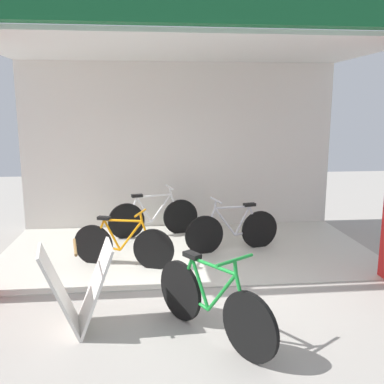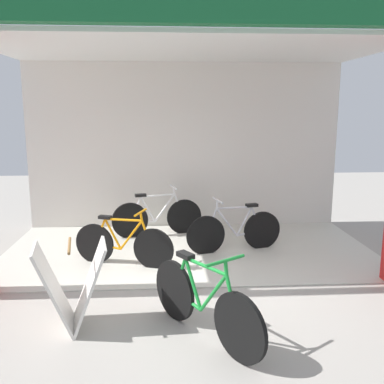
{
  "view_description": "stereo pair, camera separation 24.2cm",
  "coord_description": "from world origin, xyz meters",
  "px_view_note": "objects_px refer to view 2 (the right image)",
  "views": [
    {
      "loc": [
        -0.62,
        -5.21,
        2.33
      ],
      "look_at": [
        0.0,
        0.78,
        1.15
      ],
      "focal_mm": 39.68,
      "sensor_mm": 36.0,
      "label": 1
    },
    {
      "loc": [
        -0.38,
        -5.23,
        2.33
      ],
      "look_at": [
        0.0,
        0.78,
        1.15
      ],
      "focal_mm": 39.68,
      "sensor_mm": 36.0,
      "label": 2
    }
  ],
  "objects_px": {
    "bicycle_inside_1": "(235,231)",
    "bicycle_parked_0": "(204,303)",
    "bicycle_inside_2": "(123,244)",
    "bicycle_inside_0": "(157,217)",
    "sandwich_board_sign": "(72,287)"
  },
  "relations": [
    {
      "from": "bicycle_parked_0",
      "to": "sandwich_board_sign",
      "type": "distance_m",
      "value": 1.42
    },
    {
      "from": "bicycle_inside_2",
      "to": "bicycle_parked_0",
      "type": "height_order",
      "value": "bicycle_parked_0"
    },
    {
      "from": "bicycle_inside_0",
      "to": "bicycle_inside_1",
      "type": "relative_size",
      "value": 1.03
    },
    {
      "from": "bicycle_inside_1",
      "to": "bicycle_parked_0",
      "type": "xyz_separation_m",
      "value": [
        -0.76,
        -2.66,
        0.02
      ]
    },
    {
      "from": "bicycle_inside_1",
      "to": "sandwich_board_sign",
      "type": "height_order",
      "value": "sandwich_board_sign"
    },
    {
      "from": "bicycle_inside_2",
      "to": "bicycle_inside_1",
      "type": "bearing_deg",
      "value": 17.04
    },
    {
      "from": "sandwich_board_sign",
      "to": "bicycle_inside_1",
      "type": "bearing_deg",
      "value": 47.98
    },
    {
      "from": "bicycle_parked_0",
      "to": "sandwich_board_sign",
      "type": "xyz_separation_m",
      "value": [
        -1.38,
        0.29,
        0.09
      ]
    },
    {
      "from": "bicycle_inside_1",
      "to": "bicycle_inside_2",
      "type": "xyz_separation_m",
      "value": [
        -1.78,
        -0.54,
        -0.02
      ]
    },
    {
      "from": "bicycle_inside_2",
      "to": "bicycle_parked_0",
      "type": "distance_m",
      "value": 2.35
    },
    {
      "from": "sandwich_board_sign",
      "to": "bicycle_inside_0",
      "type": "bearing_deg",
      "value": 75.8
    },
    {
      "from": "bicycle_inside_1",
      "to": "bicycle_parked_0",
      "type": "relative_size",
      "value": 1.11
    },
    {
      "from": "bicycle_inside_1",
      "to": "bicycle_parked_0",
      "type": "height_order",
      "value": "bicycle_parked_0"
    },
    {
      "from": "bicycle_inside_1",
      "to": "bicycle_parked_0",
      "type": "distance_m",
      "value": 2.77
    },
    {
      "from": "bicycle_inside_1",
      "to": "bicycle_parked_0",
      "type": "bearing_deg",
      "value": -105.88
    }
  ]
}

